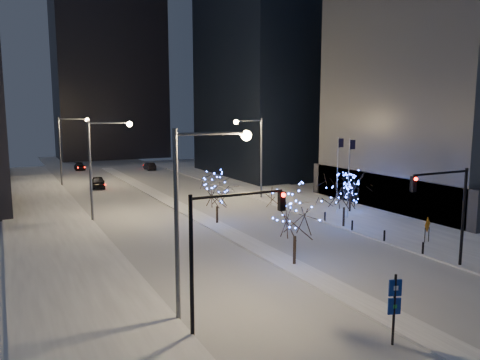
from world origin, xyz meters
TOP-DOWN VIEW (x-y plane):
  - ground at (0.00, 0.00)m, footprint 160.00×160.00m
  - road at (0.00, 35.00)m, footprint 20.00×130.00m
  - median at (0.00, 30.00)m, footprint 2.00×80.00m
  - east_sidewalk at (15.00, 20.00)m, footprint 10.00×90.00m
  - west_sidewalk at (-14.00, 20.00)m, footprint 8.00×90.00m
  - midrise_block at (34.00, 18.00)m, footprint 30.00×22.00m
  - plinth at (34.00, 18.00)m, footprint 30.00×24.00m
  - horizon_block at (6.00, 92.00)m, footprint 24.00×14.00m
  - street_lamp_w_near at (-8.94, 2.00)m, footprint 4.40×0.56m
  - street_lamp_w_mid at (-8.94, 27.00)m, footprint 4.40×0.56m
  - street_lamp_w_far at (-8.94, 52.00)m, footprint 4.40×0.56m
  - street_lamp_east at (10.08, 30.00)m, footprint 3.90×0.56m
  - traffic_signal_west at (-8.44, -0.00)m, footprint 5.26×0.43m
  - traffic_signal_east at (8.94, 1.00)m, footprint 5.26×0.43m
  - flagpoles at (13.37, 17.25)m, footprint 1.35×2.60m
  - bollards at (10.20, 10.00)m, footprint 0.16×12.16m
  - car_near at (-5.68, 47.50)m, footprint 2.64×4.99m
  - car_mid at (6.82, 64.48)m, footprint 1.46×4.10m
  - car_far at (-4.81, 70.15)m, footprint 2.12×4.57m
  - holiday_tree_median_near at (0.28, 6.53)m, footprint 5.04×5.04m
  - holiday_tree_median_far at (0.50, 20.20)m, footprint 4.61×4.61m
  - holiday_tree_plaza_near at (10.50, 13.56)m, footprint 5.09×5.09m
  - holiday_tree_plaza_far at (15.38, 18.43)m, footprint 3.60×3.60m
  - wayfinding_sign at (-2.00, -5.08)m, footprint 0.60×0.28m
  - construction_sign at (13.06, 6.15)m, footprint 1.19×0.55m

SIDE VIEW (x-z plane):
  - ground at x=0.00m, z-range 0.00..0.00m
  - road at x=0.00m, z-range 0.00..0.02m
  - median at x=0.00m, z-range 0.00..0.15m
  - east_sidewalk at x=15.00m, z-range 0.00..0.15m
  - west_sidewalk at x=-14.00m, z-range 0.00..0.15m
  - bollards at x=10.20m, z-range 0.15..1.05m
  - car_far at x=-4.81m, z-range 0.00..1.29m
  - car_mid at x=6.82m, z-range 0.00..1.35m
  - car_near at x=-5.68m, z-range 0.00..1.62m
  - construction_sign at x=13.06m, z-range 0.36..2.47m
  - plinth at x=34.00m, z-range 0.00..4.00m
  - wayfinding_sign at x=-2.00m, z-range 0.39..3.84m
  - holiday_tree_plaza_far at x=15.38m, z-range 0.73..4.69m
  - holiday_tree_median_far at x=0.50m, z-range 0.80..5.68m
  - holiday_tree_plaza_near at x=10.50m, z-range 0.89..5.94m
  - holiday_tree_median_near at x=0.28m, z-range 0.98..6.57m
  - traffic_signal_west at x=-8.44m, z-range 1.26..8.26m
  - traffic_signal_east at x=8.94m, z-range 1.26..8.26m
  - flagpoles at x=13.37m, z-range 0.80..8.80m
  - street_lamp_east at x=10.08m, z-range 1.45..11.45m
  - street_lamp_w_near at x=-8.94m, z-range 1.50..11.50m
  - street_lamp_w_mid at x=-8.94m, z-range 1.50..11.50m
  - street_lamp_w_far at x=-8.94m, z-range 1.50..11.50m
  - midrise_block at x=34.00m, z-range 0.00..30.00m
  - horizon_block at x=6.00m, z-range 0.00..42.00m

